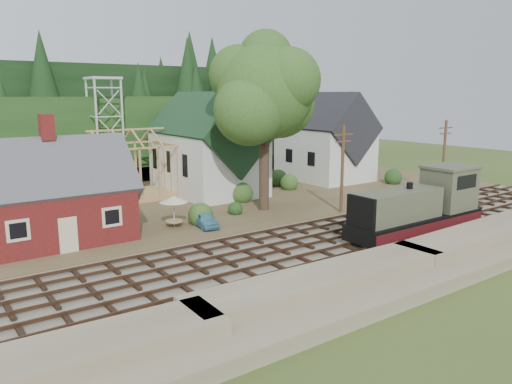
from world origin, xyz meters
TOP-DOWN VIEW (x-y plane):
  - ground at (0.00, 0.00)m, footprint 140.00×140.00m
  - embankment at (0.00, -8.50)m, footprint 64.00×5.00m
  - railroad_bed at (0.00, 0.00)m, footprint 64.00×11.00m
  - village_flat at (0.00, 18.00)m, footprint 64.00×26.00m
  - hillside at (0.00, 42.00)m, footprint 70.00×28.96m
  - ridge at (0.00, 58.00)m, footprint 80.00×20.00m
  - depot at (-16.00, 11.00)m, footprint 10.80×7.41m
  - church at (2.00, 19.68)m, footprint 8.40×15.17m
  - farmhouse at (18.00, 19.00)m, footprint 8.40×10.80m
  - timber_frame at (-6.00, 22.00)m, footprint 8.20×6.20m
  - lattice_tower at (-6.00, 28.00)m, footprint 3.20×3.20m
  - big_tree at (2.17, 10.08)m, footprint 10.90×8.40m
  - telegraph_pole_near at (7.00, 5.20)m, footprint 2.20×0.28m
  - telegraph_pole_far at (22.00, 5.20)m, footprint 2.20×0.28m
  - locomotive at (7.14, -3.00)m, footprint 12.48×3.12m
  - car_blue at (-5.41, 7.94)m, footprint 1.80×3.58m
  - car_red at (18.58, 15.94)m, footprint 4.64×2.69m
  - patio_set at (-7.33, 9.39)m, footprint 2.23×2.23m

SIDE VIEW (x-z plane):
  - ground at x=0.00m, z-range 0.00..0.00m
  - embankment at x=0.00m, z-range -0.80..0.80m
  - hillside at x=0.00m, z-range -6.37..6.37m
  - ridge at x=0.00m, z-range -6.00..6.00m
  - railroad_bed at x=0.00m, z-range 0.00..0.16m
  - village_flat at x=0.00m, z-range 0.00..0.30m
  - car_blue at x=-5.41m, z-range 0.30..1.47m
  - car_red at x=18.58m, z-range 0.30..1.52m
  - locomotive at x=7.14m, z-range -0.30..4.68m
  - patio_set at x=-7.33m, z-range 1.17..3.65m
  - depot at x=-16.00m, z-range -1.29..7.71m
  - timber_frame at x=-6.00m, z-range -0.23..6.76m
  - telegraph_pole_near at x=7.00m, z-range 0.25..8.25m
  - telegraph_pole_far at x=22.00m, z-range 0.25..8.25m
  - farmhouse at x=18.00m, z-range -0.43..10.17m
  - church at x=2.00m, z-range -1.32..11.68m
  - lattice_tower at x=-6.00m, z-range 3.97..16.10m
  - big_tree at x=2.17m, z-range 2.87..17.57m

